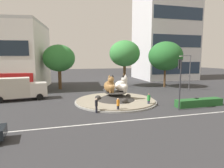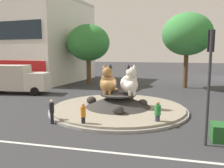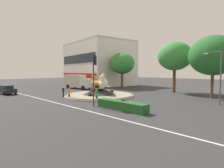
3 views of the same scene
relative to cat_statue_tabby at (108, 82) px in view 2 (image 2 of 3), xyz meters
The scene contains 13 objects.
ground_plane 2.38m from the cat_statue_tabby, ahead, with size 160.00×160.00×0.00m, color #333335.
lane_centreline 8.14m from the cat_statue_tabby, 83.99° to the right, with size 112.00×0.20×0.01m, color silver.
roundabout_island 1.95m from the cat_statue_tabby, ahead, with size 10.90×10.90×1.37m.
cat_statue_tabby is the anchor object (origin of this frame).
cat_statue_white 1.72m from the cat_statue_tabby, ahead, with size 2.08×2.71×2.37m.
traffic_light_mast 8.90m from the cat_statue_tabby, 41.13° to the right, with size 0.33×0.46×5.73m.
shophouse_block 25.99m from the cat_statue_tabby, 138.85° to the left, with size 22.45×16.24×12.43m.
second_tree_near_tower 15.68m from the cat_statue_tabby, 63.10° to the left, with size 6.25×6.25×9.45m.
third_tree_left 15.08m from the cat_statue_tabby, 115.13° to the left, with size 5.88×5.88×8.35m.
pedestrian_orange_shirt 5.00m from the cat_statue_tabby, 94.13° to the right, with size 0.33×0.33×1.58m.
pedestrian_black_shirt 5.31m from the cat_statue_tabby, 121.31° to the right, with size 0.31×0.31×1.61m.
pedestrian_green_shirt 5.42m from the cat_statue_tabby, 39.08° to the right, with size 0.39×0.39×1.57m.
delivery_box_truck 13.06m from the cat_statue_tabby, 158.91° to the left, with size 7.73×3.30×3.16m.
Camera 2 is at (3.80, -17.94, 4.74)m, focal length 37.66 mm.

